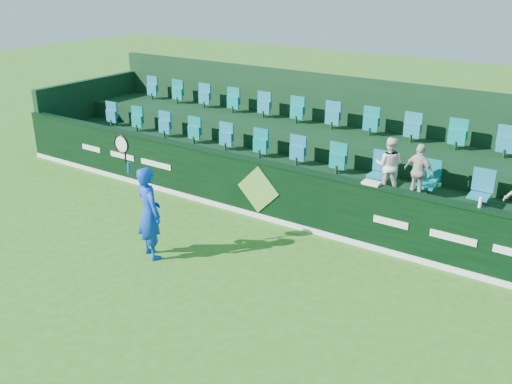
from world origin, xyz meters
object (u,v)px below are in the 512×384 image
Objects in this scene: spectator_left at (389,165)px; drinks_bottle at (480,202)px; tennis_player at (149,212)px; towel at (372,183)px; spectator_middle at (419,172)px.

drinks_bottle is at bearing 139.22° from spectator_left.
tennis_player reaches higher than towel.
spectator_left is 1.12m from towel.
spectator_left is 3.53× the size of towel.
spectator_left is at bearing 14.81° from spectator_middle.
spectator_left is at bearing 94.87° from towel.
towel is at bearing 39.84° from tennis_player.
spectator_left reaches higher than spectator_middle.
tennis_player is 2.01× the size of spectator_left.
tennis_player reaches higher than spectator_middle.
spectator_middle is (3.88, 3.89, 0.45)m from tennis_player.
towel is at bearing 78.36° from spectator_middle.
towel is 1.83× the size of drinks_bottle.
spectator_middle is 3.42× the size of towel.
spectator_middle is 1.25m from towel.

